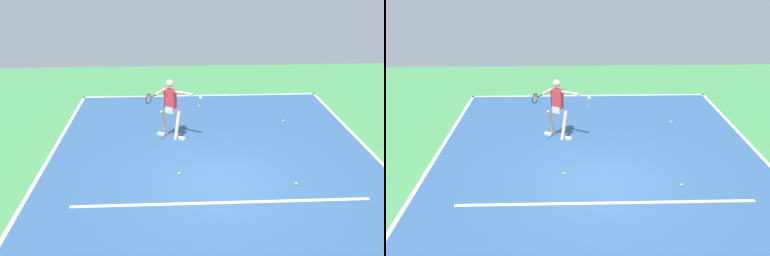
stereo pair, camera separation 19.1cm
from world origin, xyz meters
The scene contains 11 objects.
ground_plane centered at (0.00, 0.00, 0.00)m, with size 22.03×22.03×0.00m, color #428E4C.
court_surface centered at (0.00, 0.00, 0.00)m, with size 9.21×13.20×0.00m, color #2D5484.
court_line_baseline_near centered at (0.00, -6.55, 0.00)m, with size 9.21×0.10×0.01m, color white.
court_line_sideline_right centered at (4.55, 0.00, 0.00)m, with size 0.10×13.20×0.01m, color white.
court_line_service centered at (0.00, 0.86, 0.00)m, with size 6.90×0.10×0.01m, color white.
court_line_centre_mark centered at (0.00, -6.35, 0.00)m, with size 0.10×0.30×0.01m, color white.
tennis_player centered at (1.17, -2.70, 1.07)m, with size 1.35×1.16×1.86m.
tennis_ball_far_corner centered at (-1.92, 0.19, 0.03)m, with size 0.07×0.07×0.07m, color yellow.
tennis_ball_by_sideline centered at (0.95, -0.44, 0.03)m, with size 0.07×0.07×0.07m, color yellow.
tennis_ball_near_player centered at (0.12, -5.32, 0.03)m, with size 0.07×0.07×0.07m, color yellow.
tennis_ball_centre_court centered at (-2.60, -3.75, 0.03)m, with size 0.07×0.07×0.07m, color yellow.
Camera 2 is at (0.87, 8.64, 5.34)m, focal length 38.04 mm.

